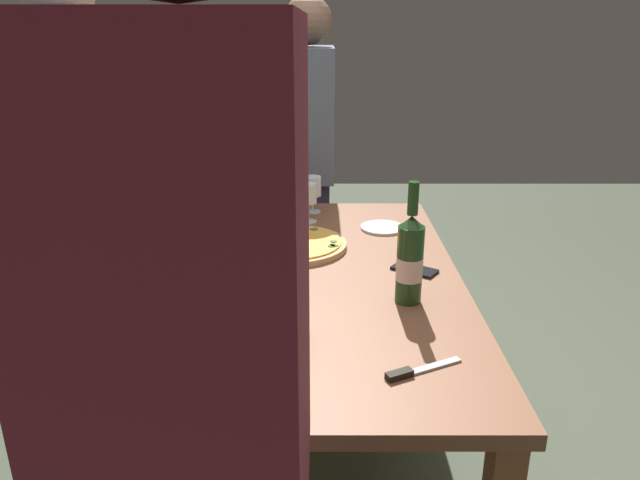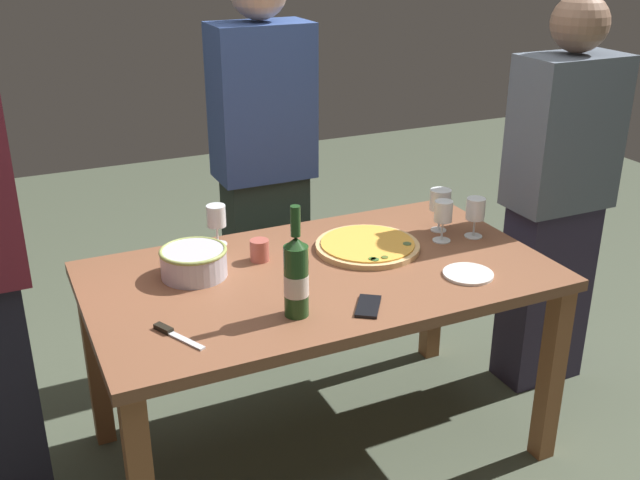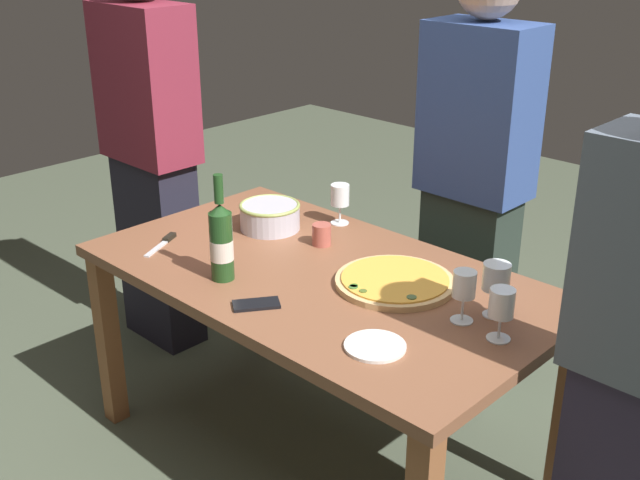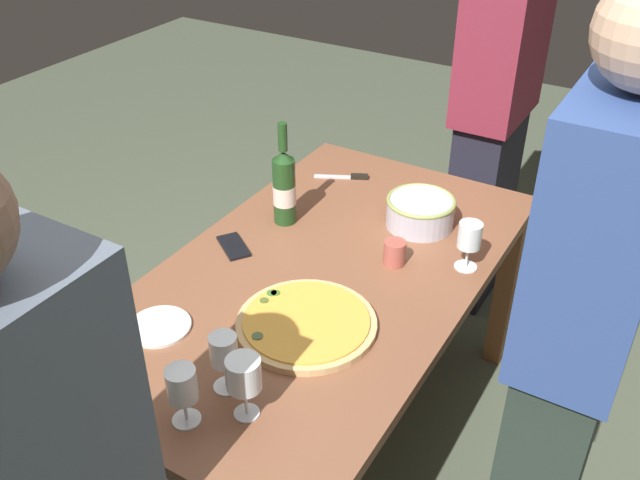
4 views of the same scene
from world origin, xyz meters
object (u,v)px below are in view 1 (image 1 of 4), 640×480
object	(u,v)px
wine_glass_by_bottle	(186,274)
person_guest_right	(89,224)
serving_bowl	(262,318)
cup_amber	(262,283)
pizza_knife	(413,371)
side_plate	(382,228)
dining_table	(320,300)
pizza	(293,244)
wine_glass_far_left	(308,195)
wine_glass_far_right	(312,187)
person_guest_left	(308,171)
wine_bottle	(409,258)
cell_phone	(414,270)
wine_glass_near_pizza	(285,191)

from	to	relation	value
wine_glass_by_bottle	person_guest_right	distance (m)	0.52
serving_bowl	cup_amber	distance (m)	0.25
pizza_knife	side_plate	bearing A→B (deg)	-1.58
dining_table	pizza	world-z (taller)	pizza
wine_glass_by_bottle	pizza_knife	world-z (taller)	wine_glass_by_bottle
serving_bowl	side_plate	world-z (taller)	serving_bowl
dining_table	side_plate	world-z (taller)	side_plate
pizza	serving_bowl	world-z (taller)	serving_bowl
dining_table	wine_glass_far_left	world-z (taller)	wine_glass_far_left
wine_glass_far_right	person_guest_right	world-z (taller)	person_guest_right
person_guest_left	pizza	bearing A→B (deg)	-5.81
wine_glass_by_bottle	dining_table	bearing A→B (deg)	-55.82
wine_glass_far_left	wine_glass_far_right	bearing A→B (deg)	-6.69
cup_amber	person_guest_left	distance (m)	1.25
pizza	serving_bowl	bearing A→B (deg)	175.65
cup_amber	serving_bowl	bearing A→B (deg)	-174.30
person_guest_left	wine_bottle	bearing A→B (deg)	10.62
wine_bottle	pizza	bearing A→B (deg)	38.95
wine_glass_far_left	wine_glass_far_right	size ratio (longest dim) A/B	1.03
wine_glass_far_left	cup_amber	size ratio (longest dim) A/B	2.05
serving_bowl	cup_amber	xyz separation A→B (m)	(0.25, 0.02, -0.02)
dining_table	cup_amber	bearing A→B (deg)	132.54
wine_glass_by_bottle	pizza_knife	xyz separation A→B (m)	(-0.33, -0.59, -0.10)
wine_glass_by_bottle	person_guest_right	bearing A→B (deg)	49.09
pizza	wine_glass_far_left	world-z (taller)	wine_glass_far_left
pizza	pizza_knife	xyz separation A→B (m)	(-0.82, -0.32, -0.01)
cell_phone	person_guest_right	distance (m)	1.08
wine_glass_near_pizza	wine_glass_far_left	bearing A→B (deg)	-116.81
serving_bowl	wine_glass_far_left	size ratio (longest dim) A/B	1.44
wine_glass_near_pizza	wine_glass_by_bottle	xyz separation A→B (m)	(-0.83, 0.23, -0.01)
wine_glass_far_left	serving_bowl	bearing A→B (deg)	174.01
pizza	cell_phone	size ratio (longest dim) A/B	2.69
wine_glass_far_right	person_guest_left	size ratio (longest dim) A/B	0.10
wine_glass_near_pizza	wine_glass_far_left	size ratio (longest dim) A/B	1.05
cup_amber	cell_phone	distance (m)	0.52
dining_table	pizza	xyz separation A→B (m)	(0.24, 0.10, 0.11)
wine_glass_by_bottle	wine_glass_far_right	bearing A→B (deg)	-20.17
wine_glass_far_right	wine_bottle	bearing A→B (deg)	-161.58
wine_bottle	serving_bowl	bearing A→B (deg)	117.47
wine_glass_far_right	side_plate	world-z (taller)	wine_glass_far_right
wine_glass_by_bottle	person_guest_right	size ratio (longest dim) A/B	0.09
cup_amber	pizza_knife	bearing A→B (deg)	-137.13
pizza	wine_glass_near_pizza	xyz separation A→B (m)	(0.34, 0.04, 0.11)
wine_bottle	pizza_knife	distance (m)	0.40
wine_glass_by_bottle	cup_amber	world-z (taller)	wine_glass_by_bottle
side_plate	wine_glass_near_pizza	bearing A→B (deg)	71.20
wine_glass_far_right	pizza	bearing A→B (deg)	171.34
pizza_knife	wine_glass_by_bottle	bearing A→B (deg)	61.05
wine_glass_near_pizza	wine_glass_by_bottle	world-z (taller)	wine_glass_near_pizza
serving_bowl	pizza_knife	world-z (taller)	serving_bowl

